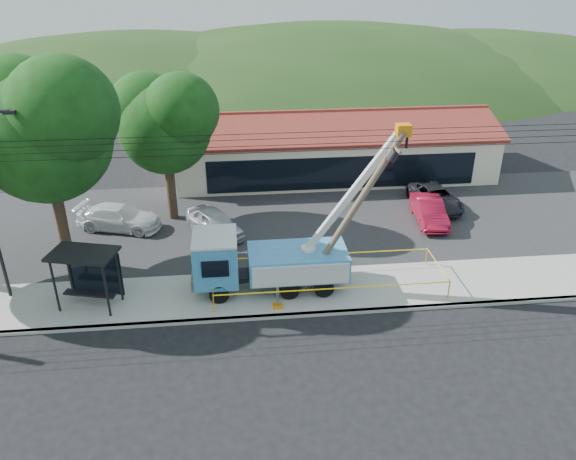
% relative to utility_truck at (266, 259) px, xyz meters
% --- Properties ---
extents(ground, '(120.00, 120.00, 0.00)m').
position_rel_utility_truck_xyz_m(ground, '(1.96, -4.46, -1.69)').
color(ground, black).
rests_on(ground, ground).
extents(curb, '(60.00, 0.25, 0.15)m').
position_rel_utility_truck_xyz_m(curb, '(1.96, -2.36, -1.61)').
color(curb, '#A39F98').
rests_on(curb, ground).
extents(sidewalk, '(60.00, 4.00, 0.15)m').
position_rel_utility_truck_xyz_m(sidewalk, '(1.96, -0.46, -1.61)').
color(sidewalk, '#A39F98').
rests_on(sidewalk, ground).
extents(parking_lot, '(60.00, 12.00, 0.10)m').
position_rel_utility_truck_xyz_m(parking_lot, '(1.96, 7.54, -1.64)').
color(parking_lot, '#28282B').
rests_on(parking_lot, ground).
extents(strip_mall, '(22.50, 8.53, 4.67)m').
position_rel_utility_truck_xyz_m(strip_mall, '(5.96, 15.52, 0.19)').
color(strip_mall, beige).
rests_on(strip_mall, ground).
extents(tree_west_near, '(7.56, 6.72, 10.80)m').
position_rel_utility_truck_xyz_m(tree_west_near, '(-10.04, 3.54, 5.84)').
color(tree_west_near, '#332316').
rests_on(tree_west_near, ground).
extents(tree_lot, '(6.30, 5.60, 8.94)m').
position_rel_utility_truck_xyz_m(tree_lot, '(-5.04, 8.54, 4.52)').
color(tree_lot, '#332316').
rests_on(tree_lot, ground).
extents(hill_west, '(78.40, 56.00, 28.00)m').
position_rel_utility_truck_xyz_m(hill_west, '(-13.04, 50.54, -1.69)').
color(hill_west, '#1C3814').
rests_on(hill_west, ground).
extents(hill_center, '(89.60, 64.00, 32.00)m').
position_rel_utility_truck_xyz_m(hill_center, '(11.96, 50.54, -1.69)').
color(hill_center, '#1C3814').
rests_on(hill_center, ground).
extents(hill_east, '(72.80, 52.00, 26.00)m').
position_rel_utility_truck_xyz_m(hill_east, '(31.96, 50.54, -1.69)').
color(hill_east, '#1C3814').
rests_on(hill_east, ground).
extents(utility_truck, '(9.80, 3.91, 7.92)m').
position_rel_utility_truck_xyz_m(utility_truck, '(0.00, 0.00, 0.00)').
color(utility_truck, black).
rests_on(utility_truck, ground).
extents(leaning_pole, '(4.58, 1.69, 7.82)m').
position_rel_utility_truck_xyz_m(leaning_pole, '(4.09, -0.39, 2.71)').
color(leaning_pole, brown).
rests_on(leaning_pole, ground).
extents(bus_shelter, '(3.20, 2.42, 2.75)m').
position_rel_utility_truck_xyz_m(bus_shelter, '(-8.01, -0.52, 0.49)').
color(bus_shelter, black).
rests_on(bus_shelter, ground).
extents(caution_tape, '(10.92, 3.25, 0.94)m').
position_rel_utility_truck_xyz_m(caution_tape, '(2.96, -0.24, -0.83)').
color(caution_tape, orange).
rests_on(caution_tape, ground).
extents(car_silver, '(3.72, 4.50, 1.45)m').
position_rel_utility_truck_xyz_m(car_silver, '(-2.49, 6.02, -1.69)').
color(car_silver, '#BBBDC3').
rests_on(car_silver, ground).
extents(car_red, '(1.90, 4.45, 1.43)m').
position_rel_utility_truck_xyz_m(car_red, '(10.19, 6.32, -1.69)').
color(car_red, '#A6102C').
rests_on(car_red, ground).
extents(car_white, '(5.25, 3.28, 1.42)m').
position_rel_utility_truck_xyz_m(car_white, '(-8.03, 7.34, -1.69)').
color(car_white, white).
rests_on(car_white, ground).
extents(car_dark, '(2.74, 4.93, 1.30)m').
position_rel_utility_truck_xyz_m(car_dark, '(11.30, 8.39, -1.69)').
color(car_dark, black).
rests_on(car_dark, ground).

